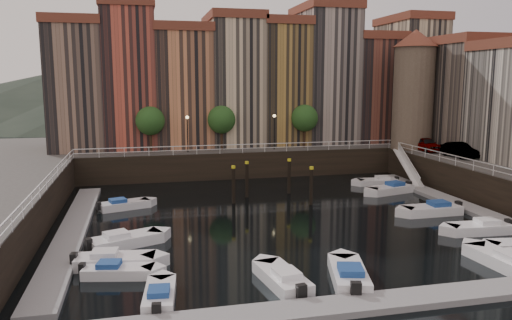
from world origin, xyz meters
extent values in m
plane|color=black|center=(0.00, 0.00, 0.00)|extent=(200.00, 200.00, 0.00)
cube|color=black|center=(0.00, 26.00, 1.50)|extent=(80.00, 20.00, 3.00)
cube|color=gray|center=(-16.20, -1.00, 0.17)|extent=(2.00, 28.00, 0.35)
cube|color=gray|center=(16.20, -1.00, 0.17)|extent=(2.00, 28.00, 0.35)
cube|color=gray|center=(0.00, -17.00, 0.17)|extent=(30.00, 2.00, 0.35)
cone|color=#2D382D|center=(-30.00, 110.00, 7.00)|extent=(80.00, 80.00, 14.00)
cone|color=#2D382D|center=(5.00, 110.00, 9.00)|extent=(100.00, 100.00, 18.00)
cone|color=#2D382D|center=(40.00, 110.00, 6.00)|extent=(70.00, 70.00, 12.00)
cube|color=#886956|center=(-18.00, 23.50, 10.00)|extent=(6.00, 10.00, 14.00)
cube|color=brown|center=(-18.00, 23.50, 17.50)|extent=(6.30, 10.30, 1.00)
cube|color=#BC4E3B|center=(-12.10, 23.50, 11.00)|extent=(5.80, 10.00, 16.00)
cube|color=brown|center=(-12.10, 23.50, 19.50)|extent=(6.10, 10.30, 1.00)
cube|color=tan|center=(-5.95, 23.50, 9.75)|extent=(6.50, 10.00, 13.50)
cube|color=brown|center=(-5.95, 23.50, 17.00)|extent=(6.80, 10.30, 1.00)
cube|color=beige|center=(0.40, 23.50, 10.50)|extent=(6.20, 10.00, 15.00)
cube|color=brown|center=(0.40, 23.50, 18.50)|extent=(6.50, 10.30, 1.00)
cube|color=#A37D3C|center=(6.30, 23.50, 10.25)|extent=(5.60, 10.00, 14.50)
cube|color=brown|center=(6.30, 23.50, 18.00)|extent=(5.90, 10.30, 1.00)
cube|color=#A19186|center=(12.30, 23.50, 11.25)|extent=(6.40, 10.00, 16.50)
cube|color=brown|center=(12.30, 23.50, 20.00)|extent=(6.70, 10.30, 1.00)
cube|color=brown|center=(18.50, 23.50, 9.50)|extent=(6.00, 10.00, 13.00)
cube|color=brown|center=(18.50, 23.50, 16.50)|extent=(6.30, 10.30, 1.00)
cube|color=#C9B693|center=(24.45, 23.50, 10.75)|extent=(5.90, 10.00, 15.50)
cube|color=brown|center=(24.45, 23.50, 19.00)|extent=(6.20, 10.30, 1.00)
cube|color=#6C5D51|center=(26.50, 12.00, 9.00)|extent=(9.00, 8.00, 12.00)
cube|color=brown|center=(26.50, 12.00, 15.50)|extent=(9.30, 8.30, 1.00)
cylinder|color=#6B5B4C|center=(20.00, 14.50, 9.00)|extent=(4.60, 4.60, 12.00)
cone|color=brown|center=(20.00, 14.50, 15.80)|extent=(5.20, 5.20, 2.00)
cylinder|color=black|center=(-10.00, 18.20, 4.20)|extent=(0.30, 0.30, 2.40)
sphere|color=#1E4719|center=(-10.00, 18.20, 6.60)|extent=(3.20, 3.20, 3.20)
cylinder|color=black|center=(-2.00, 18.20, 4.20)|extent=(0.30, 0.30, 2.40)
sphere|color=#1E4719|center=(-2.00, 18.20, 6.60)|extent=(3.20, 3.20, 3.20)
cylinder|color=black|center=(8.00, 18.20, 4.20)|extent=(0.30, 0.30, 2.40)
sphere|color=#1E4719|center=(8.00, 18.20, 6.60)|extent=(3.20, 3.20, 3.20)
cylinder|color=black|center=(-6.00, 17.20, 5.00)|extent=(0.12, 0.12, 4.00)
sphere|color=#FFD88C|center=(-6.00, 17.20, 7.00)|extent=(0.36, 0.36, 0.36)
cylinder|color=black|center=(4.00, 17.20, 5.00)|extent=(0.12, 0.12, 4.00)
sphere|color=#FFD88C|center=(4.00, 17.20, 7.00)|extent=(0.36, 0.36, 0.36)
cube|color=white|center=(0.00, 16.00, 3.95)|extent=(36.00, 0.08, 0.08)
cube|color=white|center=(0.00, 16.00, 3.50)|extent=(36.00, 0.06, 0.06)
cube|color=white|center=(18.00, -1.00, 3.95)|extent=(0.08, 34.00, 0.08)
cube|color=white|center=(18.00, -1.00, 3.50)|extent=(0.06, 34.00, 0.06)
cube|color=white|center=(-18.00, -1.00, 3.95)|extent=(0.08, 34.00, 0.08)
cube|color=white|center=(-18.00, -1.00, 3.50)|extent=(0.06, 34.00, 0.06)
cube|color=white|center=(17.10, 10.00, 1.75)|extent=(2.78, 8.26, 2.81)
cube|color=white|center=(17.10, 10.00, 2.25)|extent=(1.93, 8.32, 3.65)
cylinder|color=black|center=(-3.07, 5.18, 1.50)|extent=(0.32, 0.32, 3.60)
cylinder|color=gold|center=(-3.07, 5.18, 3.35)|extent=(0.36, 0.36, 0.25)
cylinder|color=black|center=(-1.38, 7.27, 1.50)|extent=(0.32, 0.32, 3.60)
cylinder|color=gold|center=(-1.38, 7.27, 3.35)|extent=(0.36, 0.36, 0.25)
cylinder|color=black|center=(3.61, 3.09, 1.50)|extent=(0.32, 0.32, 3.60)
cylinder|color=gold|center=(3.61, 3.09, 3.35)|extent=(0.36, 0.36, 0.25)
cylinder|color=black|center=(2.99, 7.86, 1.50)|extent=(0.32, 0.32, 3.60)
cylinder|color=gold|center=(2.99, 7.86, 3.35)|extent=(0.36, 0.36, 0.25)
cube|color=white|center=(-12.60, -10.18, 0.27)|extent=(4.17, 2.30, 0.67)
cube|color=navy|center=(-13.12, -10.07, 0.67)|extent=(1.45, 1.31, 0.45)
cube|color=black|center=(-14.61, -9.75, 0.49)|extent=(0.40, 0.50, 0.63)
cube|color=white|center=(-12.82, -8.60, 0.32)|extent=(4.81, 2.35, 0.79)
cube|color=white|center=(-13.45, -8.52, 0.79)|extent=(1.62, 1.44, 0.53)
cube|color=black|center=(-15.22, -8.30, 0.58)|extent=(0.43, 0.57, 0.74)
cube|color=white|center=(-12.31, -4.77, 0.32)|extent=(5.11, 3.48, 0.81)
cube|color=white|center=(-12.92, -5.01, 0.81)|extent=(1.89, 1.77, 0.54)
cube|color=black|center=(-14.63, -5.70, 0.60)|extent=(0.55, 0.64, 0.76)
cube|color=white|center=(-12.67, 5.42, 0.29)|extent=(4.52, 2.84, 0.72)
cube|color=navy|center=(-13.22, 5.25, 0.72)|extent=(1.63, 1.51, 0.48)
cube|color=black|center=(-14.77, 4.75, 0.53)|extent=(0.47, 0.56, 0.67)
cube|color=white|center=(12.75, -7.70, 0.31)|extent=(4.67, 2.06, 0.78)
cube|color=white|center=(13.37, -7.74, 0.78)|extent=(1.53, 1.34, 0.52)
cube|color=black|center=(15.13, -7.86, 0.57)|extent=(0.40, 0.54, 0.73)
cube|color=white|center=(12.28, -2.36, 0.33)|extent=(4.87, 1.92, 0.83)
cube|color=navy|center=(12.94, -2.35, 0.83)|extent=(1.56, 1.34, 0.55)
cube|color=black|center=(14.82, -2.33, 0.61)|extent=(0.39, 0.56, 0.77)
cube|color=white|center=(12.76, 5.69, 0.33)|extent=(5.09, 3.01, 0.81)
cube|color=navy|center=(13.39, 5.86, 0.81)|extent=(1.80, 1.65, 0.54)
cube|color=black|center=(15.18, 6.33, 0.60)|extent=(0.51, 0.62, 0.76)
cube|color=white|center=(13.37, 9.61, 0.29)|extent=(4.32, 2.01, 0.71)
cube|color=white|center=(13.94, 9.56, 0.71)|extent=(1.44, 1.26, 0.48)
cube|color=black|center=(15.55, 9.40, 0.52)|extent=(0.38, 0.51, 0.67)
cube|color=white|center=(-10.45, -13.90, 0.27)|extent=(1.93, 4.04, 0.67)
cube|color=navy|center=(-10.51, -14.43, 0.67)|extent=(1.19, 1.35, 0.44)
cube|color=black|center=(-10.67, -15.93, 0.49)|extent=(0.47, 0.36, 0.62)
cube|color=white|center=(-3.85, -13.34, 0.31)|extent=(2.40, 4.74, 0.77)
cube|color=white|center=(-3.76, -13.95, 0.77)|extent=(1.43, 1.61, 0.51)
cube|color=black|center=(-3.50, -15.68, 0.57)|extent=(0.56, 0.43, 0.72)
cube|color=white|center=(-0.09, -13.73, 0.33)|extent=(3.05, 5.10, 0.82)
cube|color=navy|center=(-0.26, -14.36, 0.82)|extent=(1.66, 1.81, 0.54)
cube|color=black|center=(-0.75, -16.15, 0.60)|extent=(0.63, 0.51, 0.76)
cube|color=white|center=(9.81, -13.78, 0.33)|extent=(2.23, 4.97, 0.83)
cube|color=white|center=(9.86, -14.43, 0.83)|extent=(1.43, 1.64, 0.55)
imported|color=gray|center=(20.41, 12.01, 3.79)|extent=(1.92, 4.67, 1.59)
imported|color=gray|center=(21.28, 6.99, 3.77)|extent=(1.65, 4.69, 1.54)
camera|label=1|loc=(-11.11, -38.28, 11.08)|focal=35.00mm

